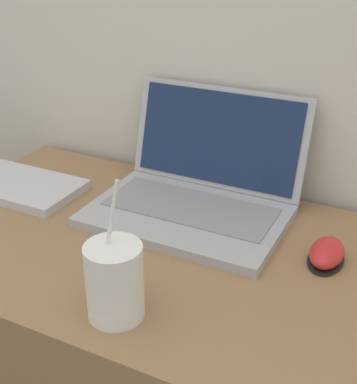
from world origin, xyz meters
name	(u,v)px	position (x,y,z in m)	size (l,w,h in m)	color
laptop	(199,189)	(0.00, 0.44, 0.76)	(0.38, 0.32, 0.23)	#ADADB2
drink_cup	(115,280)	(0.03, 0.09, 0.78)	(0.09, 0.09, 0.22)	white
computer_mouse	(327,254)	(0.28, 0.37, 0.73)	(0.06, 0.10, 0.04)	black
external_keyboard	(0,181)	(-0.45, 0.35, 0.72)	(0.39, 0.16, 0.02)	silver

